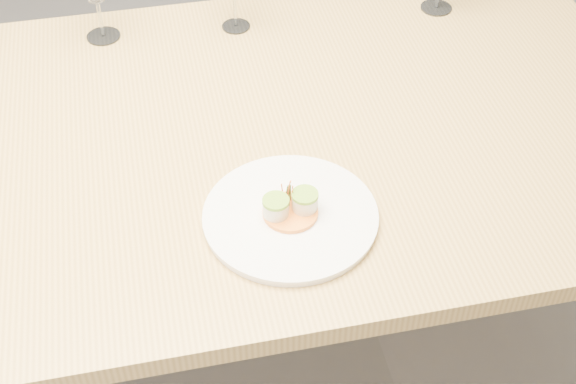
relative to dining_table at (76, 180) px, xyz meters
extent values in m
plane|color=slate|center=(0.00, 0.00, -0.68)|extent=(7.00, 7.00, 0.00)
cube|color=tan|center=(0.00, 0.00, 0.05)|extent=(2.40, 1.00, 0.04)
cylinder|color=tan|center=(1.10, 0.40, -0.33)|extent=(0.07, 0.07, 0.71)
cylinder|color=white|center=(0.38, -0.26, 0.07)|extent=(0.30, 0.30, 0.01)
cylinder|color=white|center=(0.38, -0.26, 0.08)|extent=(0.31, 0.31, 0.01)
cylinder|color=orange|center=(0.38, -0.26, 0.09)|extent=(0.10, 0.10, 0.01)
cylinder|color=beige|center=(0.35, -0.26, 0.11)|extent=(0.05, 0.05, 0.03)
cylinder|color=beige|center=(0.40, -0.26, 0.11)|extent=(0.05, 0.05, 0.03)
cylinder|color=#8BBA33|center=(0.35, -0.26, 0.12)|extent=(0.05, 0.05, 0.01)
cylinder|color=#8BBA33|center=(0.40, -0.26, 0.12)|extent=(0.05, 0.05, 0.01)
cylinder|color=tan|center=(0.44, -0.31, 0.08)|extent=(0.05, 0.05, 0.00)
cylinder|color=white|center=(0.08, 0.39, 0.07)|extent=(0.08, 0.08, 0.00)
cylinder|color=white|center=(0.08, 0.39, 0.12)|extent=(0.01, 0.01, 0.09)
cylinder|color=white|center=(0.38, 0.37, 0.07)|extent=(0.07, 0.07, 0.00)
cylinder|color=white|center=(0.38, 0.37, 0.11)|extent=(0.01, 0.01, 0.08)
cylinder|color=white|center=(0.86, 0.35, 0.07)|extent=(0.07, 0.07, 0.00)
camera|label=1|loc=(0.17, -1.21, 1.09)|focal=50.00mm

